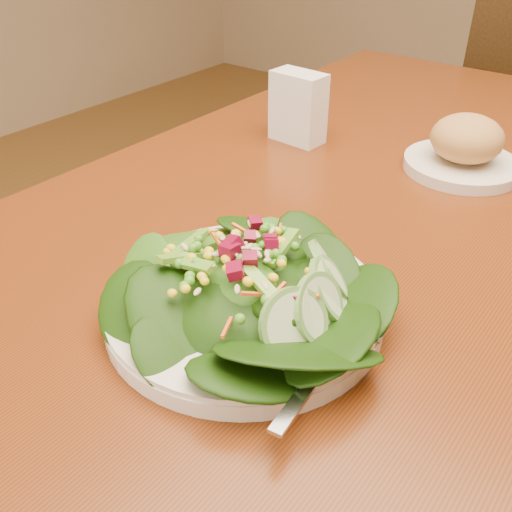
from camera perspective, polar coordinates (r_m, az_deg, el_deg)
name	(u,v)px	position (r m, az deg, el deg)	size (l,w,h in m)	color
ground_plane	(355,507)	(1.36, 9.87, -23.50)	(5.00, 5.00, 0.00)	brown
dining_table	(396,257)	(0.89, 13.84, -0.06)	(0.90, 1.40, 0.75)	#64290D
salad_plate	(251,294)	(0.57, -0.45, -3.78)	(0.29, 0.29, 0.08)	silver
bread_plate	(465,149)	(0.93, 20.15, 10.04)	(0.17, 0.17, 0.09)	silver
napkin_holder	(298,106)	(0.98, 4.23, 14.78)	(0.09, 0.05, 0.12)	white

